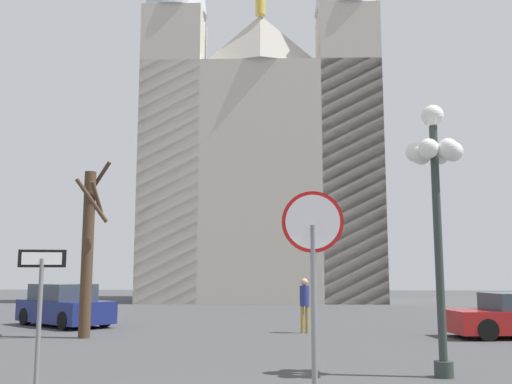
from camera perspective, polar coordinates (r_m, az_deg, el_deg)
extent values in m
cube|color=#BCB5A5|center=(42.47, 0.56, 0.17)|extent=(16.62, 12.12, 16.09)
pyramid|color=#BCB5A5|center=(40.57, 0.44, 14.98)|extent=(5.73, 2.25, 3.50)
cylinder|color=gold|center=(41.68, 0.44, 18.33)|extent=(0.70, 0.70, 1.80)
cube|color=#BCB5A5|center=(39.74, -8.28, 3.74)|extent=(4.21, 4.21, 20.07)
cube|color=#BCB5A5|center=(39.56, 9.28, 3.82)|extent=(4.21, 4.21, 20.07)
cylinder|color=slate|center=(8.09, 5.80, -12.61)|extent=(0.08, 0.08, 2.63)
cylinder|color=red|center=(8.10, 5.67, -2.98)|extent=(0.87, 0.07, 0.87)
cylinder|color=white|center=(8.07, 5.67, -2.97)|extent=(0.77, 0.03, 0.77)
cylinder|color=slate|center=(9.67, -20.87, -12.70)|extent=(0.07, 0.07, 2.18)
cube|color=black|center=(9.64, -20.54, -6.23)|extent=(0.71, 0.20, 0.28)
cube|color=white|center=(9.62, -20.58, -6.23)|extent=(0.59, 0.15, 0.19)
cylinder|color=#2D3833|center=(11.75, 17.74, -5.35)|extent=(0.16, 0.16, 4.88)
cylinder|color=#2D3833|center=(11.88, 18.23, -16.44)|extent=(0.36, 0.36, 0.30)
sphere|color=white|center=(12.15, 17.20, 7.27)|extent=(0.44, 0.44, 0.44)
sphere|color=white|center=(12.07, 19.05, 3.83)|extent=(0.40, 0.40, 0.40)
cylinder|color=#2D3833|center=(12.03, 18.20, 3.84)|extent=(0.05, 0.37, 0.05)
sphere|color=white|center=(12.33, 17.84, 3.53)|extent=(0.40, 0.40, 0.40)
cylinder|color=#2D3833|center=(12.16, 17.60, 3.69)|extent=(0.34, 0.23, 0.05)
sphere|color=white|center=(12.25, 16.16, 3.54)|extent=(0.40, 0.40, 0.40)
cylinder|color=#2D3833|center=(12.11, 16.75, 3.69)|extent=(0.34, 0.23, 0.05)
sphere|color=white|center=(11.90, 15.62, 3.85)|extent=(0.40, 0.40, 0.40)
cylinder|color=#2D3833|center=(11.94, 16.48, 3.85)|extent=(0.05, 0.37, 0.05)
sphere|color=white|center=(11.64, 16.82, 4.17)|extent=(0.40, 0.40, 0.40)
cylinder|color=#2D3833|center=(11.81, 17.09, 4.00)|extent=(0.34, 0.23, 0.05)
sphere|color=white|center=(11.72, 18.58, 4.16)|extent=(0.40, 0.40, 0.40)
cylinder|color=#2D3833|center=(11.85, 17.96, 4.00)|extent=(0.34, 0.23, 0.05)
cylinder|color=#473323|center=(18.54, -16.47, -5.88)|extent=(0.36, 0.36, 5.12)
cylinder|color=#473323|center=(19.05, -15.30, 1.45)|extent=(0.86, 0.51, 0.98)
cylinder|color=#473323|center=(18.19, -16.07, -0.83)|extent=(0.98, 0.60, 1.35)
cylinder|color=#473323|center=(18.52, -15.60, -0.51)|extent=(0.30, 0.65, 0.97)
cube|color=navy|center=(22.87, -18.54, -11.20)|extent=(4.39, 4.00, 0.80)
cube|color=#333D47|center=(23.02, -18.72, -9.42)|extent=(2.84, 2.72, 0.60)
cylinder|color=black|center=(22.08, -14.86, -12.06)|extent=(0.64, 0.57, 0.64)
cylinder|color=black|center=(21.25, -18.58, -12.08)|extent=(0.64, 0.57, 0.64)
cylinder|color=black|center=(24.52, -18.56, -11.49)|extent=(0.64, 0.57, 0.64)
cylinder|color=black|center=(23.77, -22.00, -11.45)|extent=(0.64, 0.57, 0.64)
cylinder|color=black|center=(18.32, 22.06, -12.63)|extent=(0.66, 0.31, 0.64)
cylinder|color=black|center=(19.78, 19.95, -12.35)|extent=(0.66, 0.31, 0.64)
cylinder|color=olive|center=(19.37, 5.13, -12.54)|extent=(0.12, 0.12, 0.88)
cylinder|color=olive|center=(19.34, 4.65, -12.55)|extent=(0.12, 0.12, 0.88)
cylinder|color=navy|center=(19.31, 4.86, -10.26)|extent=(0.32, 0.32, 0.66)
sphere|color=tan|center=(19.30, 4.85, -8.93)|extent=(0.24, 0.24, 0.24)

